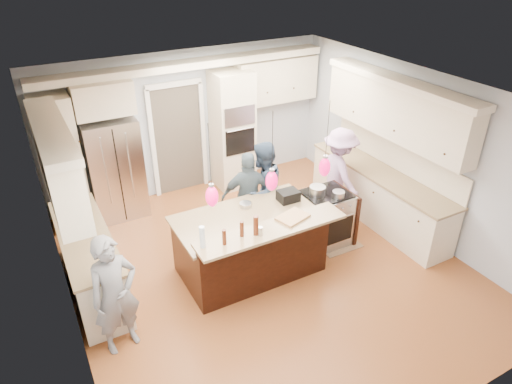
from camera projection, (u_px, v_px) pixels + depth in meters
ground_plane at (267, 267)px, 6.98m from camera, size 6.00×6.00×0.00m
room_shell at (269, 160)px, 6.09m from camera, size 5.54×6.04×2.72m
refrigerator at (115, 169)px, 7.91m from camera, size 0.90×0.70×1.80m
oven_column at (233, 131)px, 8.76m from camera, size 0.72×0.69×2.30m
back_upper_cabinets at (153, 117)px, 7.96m from camera, size 5.30×0.61×2.54m
right_counter_run at (384, 164)px, 7.71m from camera, size 0.64×3.10×2.51m
left_cabinets at (78, 227)px, 6.05m from camera, size 0.64×2.30×2.51m
kitchen_island at (250, 243)px, 6.69m from camera, size 2.10×1.46×1.12m
island_range at (325, 218)px, 7.35m from camera, size 0.82×0.71×0.92m
pendant_lights at (272, 181)px, 5.60m from camera, size 1.75×0.15×1.03m
person_bar_end at (115, 295)px, 5.29m from camera, size 0.65×0.50×1.59m
person_far_left at (262, 190)px, 7.40m from camera, size 1.00×0.93×1.64m
person_far_right at (249, 197)px, 7.31m from camera, size 0.98×0.67×1.54m
person_range_side at (339, 173)px, 7.92m from camera, size 0.69×1.10×1.64m
floor_rug at (329, 236)px, 7.68m from camera, size 0.70×1.01×0.01m
water_bottle at (202, 237)px, 5.48m from camera, size 0.09×0.09×0.29m
beer_bottle_a at (224, 237)px, 5.55m from camera, size 0.07×0.07×0.21m
beer_bottle_b at (242, 229)px, 5.70m from camera, size 0.07×0.07×0.22m
beer_bottle_c at (256, 226)px, 5.72m from camera, size 0.08×0.08×0.27m
drink_can at (260, 231)px, 5.75m from camera, size 0.07×0.07×0.12m
cutting_board at (293, 217)px, 6.11m from camera, size 0.48×0.40×0.03m
pot_large at (317, 191)px, 7.04m from camera, size 0.25×0.25×0.15m
pot_small at (338, 194)px, 6.99m from camera, size 0.19×0.19×0.10m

